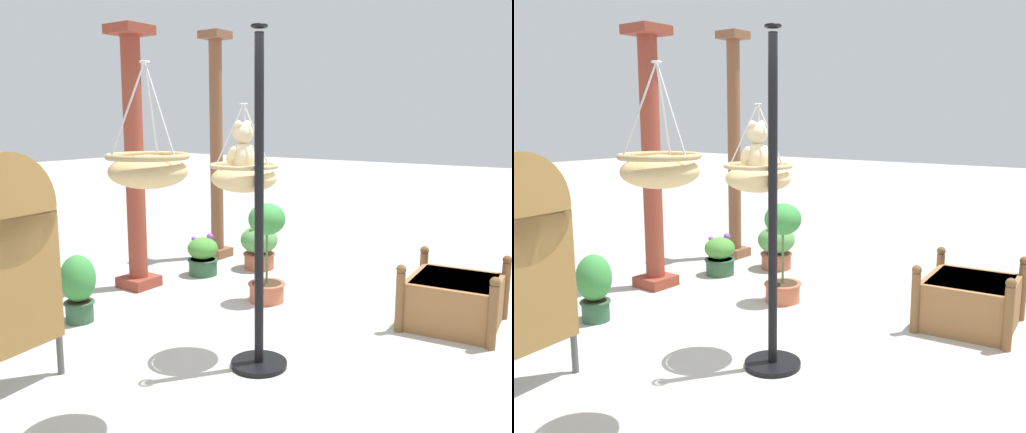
# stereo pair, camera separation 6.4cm
# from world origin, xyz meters

# --- Properties ---
(ground_plane) EXTENTS (40.00, 40.00, 0.00)m
(ground_plane) POSITION_xyz_m (0.00, 0.00, 0.00)
(ground_plane) COLOR #ADAAA3
(display_pole_central) EXTENTS (0.44, 0.44, 2.56)m
(display_pole_central) POSITION_xyz_m (-0.11, -0.03, 0.81)
(display_pole_central) COLOR black
(display_pole_central) RESTS_ON ground
(hanging_basket_with_teddy) EXTENTS (0.54, 0.54, 0.69)m
(hanging_basket_with_teddy) POSITION_xyz_m (0.04, 0.22, 1.46)
(hanging_basket_with_teddy) COLOR tan
(teddy_bear) EXTENTS (0.29, 0.26, 0.42)m
(teddy_bear) POSITION_xyz_m (0.04, 0.24, 1.65)
(teddy_bear) COLOR beige
(hanging_basket_left_high) EXTENTS (0.50, 0.50, 0.74)m
(hanging_basket_left_high) POSITION_xyz_m (-1.12, 0.07, 1.61)
(hanging_basket_left_high) COLOR tan
(greenhouse_pillar_left) EXTENTS (0.33, 0.33, 3.04)m
(greenhouse_pillar_left) POSITION_xyz_m (2.43, 2.46, 1.47)
(greenhouse_pillar_left) COLOR brown
(greenhouse_pillar_left) RESTS_ON ground
(greenhouse_pillar_right) EXTENTS (0.40, 0.40, 2.89)m
(greenhouse_pillar_right) POSITION_xyz_m (0.80, 2.30, 1.40)
(greenhouse_pillar_right) COLOR brown
(greenhouse_pillar_right) RESTS_ON ground
(wooden_planter_box) EXTENTS (0.99, 0.93, 0.63)m
(wooden_planter_box) POSITION_xyz_m (1.67, -1.00, 0.25)
(wooden_planter_box) COLOR olive
(wooden_planter_box) RESTS_ON ground
(potted_plant_fern_front) EXTENTS (0.33, 0.33, 0.65)m
(potted_plant_fern_front) POSITION_xyz_m (-0.31, 1.92, 0.35)
(potted_plant_fern_front) COLOR #2D5638
(potted_plant_fern_front) RESTS_ON ground
(potted_plant_tall_leafy) EXTENTS (0.40, 0.40, 1.05)m
(potted_plant_tall_leafy) POSITION_xyz_m (1.21, 0.80, 0.57)
(potted_plant_tall_leafy) COLOR #BC6042
(potted_plant_tall_leafy) RESTS_ON ground
(potted_plant_small_succulent) EXTENTS (0.48, 0.48, 0.60)m
(potted_plant_small_succulent) POSITION_xyz_m (2.24, 1.62, 0.30)
(potted_plant_small_succulent) COLOR #AD563D
(potted_plant_small_succulent) RESTS_ON ground
(potted_plant_trailing_ivy) EXTENTS (0.38, 0.38, 0.51)m
(potted_plant_trailing_ivy) POSITION_xyz_m (1.60, 2.02, 0.24)
(potted_plant_trailing_ivy) COLOR #2D5638
(potted_plant_trailing_ivy) RESTS_ON ground
(display_sign_board) EXTENTS (0.78, 0.12, 1.70)m
(display_sign_board) POSITION_xyz_m (-1.43, 1.08, 0.99)
(display_sign_board) COLOR olive
(display_sign_board) RESTS_ON ground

